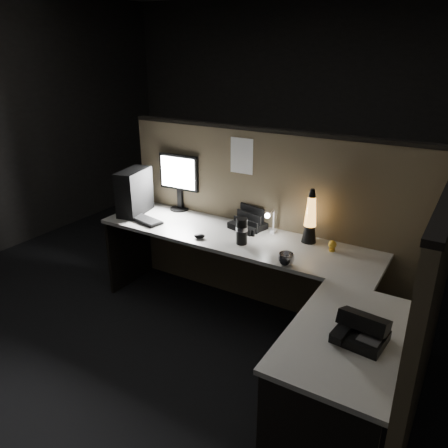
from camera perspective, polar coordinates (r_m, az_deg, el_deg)
The scene contains 17 objects.
floor at distance 3.31m, azimuth -1.87°, elevation -17.34°, with size 6.00×6.00×0.00m, color black.
room_shell at distance 2.61m, azimuth -2.31°, elevation 11.43°, with size 6.00×6.00×6.00m.
partition_back at distance 3.64m, azimuth 5.96°, elevation 0.08°, with size 2.66×0.06×1.50m, color brown.
partition_right at distance 2.61m, azimuth 25.10°, elevation -11.34°, with size 0.06×1.66×1.50m, color brown.
desk at distance 3.09m, azimuth 3.39°, elevation -7.48°, with size 2.60×1.60×0.73m.
pc_tower at distance 3.93m, azimuth -11.63°, elevation 4.14°, with size 0.17×0.38×0.39m, color black.
monitor at distance 3.93m, azimuth -5.90°, elevation 6.15°, with size 0.39×0.17×0.51m.
keyboard at distance 3.81m, azimuth -10.62°, elevation 0.65°, with size 0.41×0.14×0.02m, color black.
mouse at distance 3.39m, azimuth -3.23°, elevation -1.58°, with size 0.09×0.06×0.03m, color black.
clip_lamp at distance 3.40m, azimuth 6.10°, elevation 0.39°, with size 0.04×0.16×0.21m.
organizer at distance 3.57m, azimuth 3.19°, elevation 0.12°, with size 0.30×0.28×0.19m.
lava_lamp at distance 3.32m, azimuth 11.20°, elevation 0.46°, with size 0.11×0.11×0.42m.
travel_mug at distance 3.26m, azimuth 2.33°, elevation -0.95°, with size 0.09×0.09×0.20m, color black.
steel_mug at distance 2.99m, azimuth 8.11°, elevation -4.58°, with size 0.11×0.11×0.09m, color #B2B3BA.
figurine at distance 3.25m, azimuth 13.97°, elevation -2.62°, with size 0.06×0.06×0.06m, color gold.
pinned_paper at distance 3.56m, azimuth 2.32°, elevation 8.88°, with size 0.20×0.00×0.29m, color white.
desk_phone at distance 2.35m, azimuth 17.42°, elevation -13.07°, with size 0.26×0.27×0.15m.
Camera 1 is at (1.41, -2.14, 2.09)m, focal length 35.00 mm.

